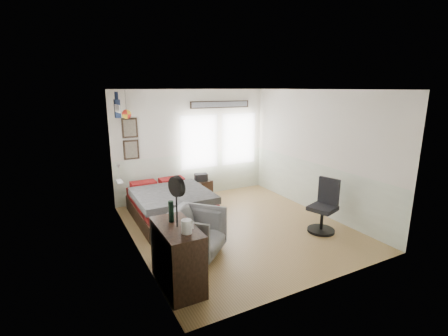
{
  "coord_description": "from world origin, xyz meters",
  "views": [
    {
      "loc": [
        -3.07,
        -5.24,
        2.73
      ],
      "look_at": [
        -0.1,
        0.4,
        1.15
      ],
      "focal_mm": 26.0,
      "sensor_mm": 36.0,
      "label": 1
    }
  ],
  "objects_px": {
    "dresser": "(178,256)",
    "bed": "(170,204)",
    "nightstand": "(201,190)",
    "task_chair": "(324,210)",
    "armchair": "(196,233)"
  },
  "relations": [
    {
      "from": "armchair",
      "to": "task_chair",
      "type": "relative_size",
      "value": 0.82
    },
    {
      "from": "dresser",
      "to": "nightstand",
      "type": "distance_m",
      "value": 3.7
    },
    {
      "from": "bed",
      "to": "armchair",
      "type": "height_order",
      "value": "armchair"
    },
    {
      "from": "bed",
      "to": "nightstand",
      "type": "xyz_separation_m",
      "value": [
        1.11,
        0.85,
        -0.08
      ]
    },
    {
      "from": "task_chair",
      "to": "dresser",
      "type": "bearing_deg",
      "value": 169.47
    },
    {
      "from": "dresser",
      "to": "nightstand",
      "type": "relative_size",
      "value": 2.12
    },
    {
      "from": "armchair",
      "to": "dresser",
      "type": "bearing_deg",
      "value": -171.96
    },
    {
      "from": "bed",
      "to": "task_chair",
      "type": "distance_m",
      "value": 3.15
    },
    {
      "from": "armchair",
      "to": "task_chair",
      "type": "distance_m",
      "value": 2.57
    },
    {
      "from": "armchair",
      "to": "nightstand",
      "type": "distance_m",
      "value": 2.81
    },
    {
      "from": "dresser",
      "to": "task_chair",
      "type": "height_order",
      "value": "task_chair"
    },
    {
      "from": "nightstand",
      "to": "task_chair",
      "type": "height_order",
      "value": "task_chair"
    },
    {
      "from": "dresser",
      "to": "armchair",
      "type": "xyz_separation_m",
      "value": [
        0.57,
        0.71,
        -0.06
      ]
    },
    {
      "from": "dresser",
      "to": "bed",
      "type": "bearing_deg",
      "value": 74.09
    },
    {
      "from": "armchair",
      "to": "nightstand",
      "type": "height_order",
      "value": "armchair"
    }
  ]
}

